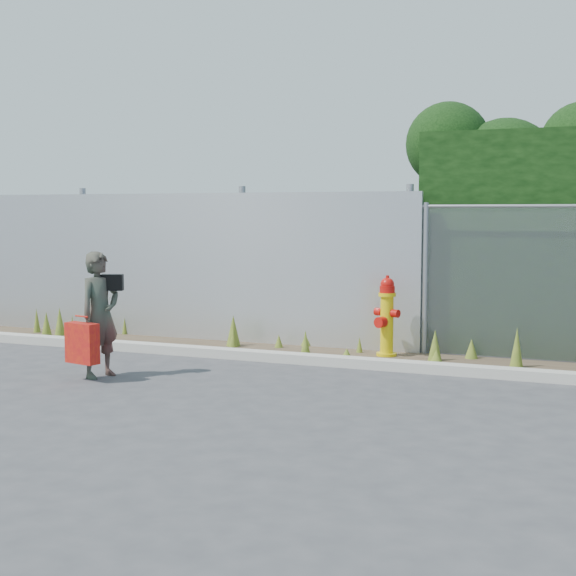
# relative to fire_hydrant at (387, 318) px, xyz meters

# --- Properties ---
(ground) EXTENTS (80.00, 80.00, 0.00)m
(ground) POSITION_rel_fire_hydrant_xyz_m (-0.63, -2.61, -0.53)
(ground) COLOR #3D3C3F
(ground) RESTS_ON ground
(curb) EXTENTS (16.00, 0.22, 0.12)m
(curb) POSITION_rel_fire_hydrant_xyz_m (-0.63, -0.81, -0.47)
(curb) COLOR #AEA99D
(curb) RESTS_ON ground
(weed_strip) EXTENTS (16.00, 1.28, 0.53)m
(weed_strip) POSITION_rel_fire_hydrant_xyz_m (-0.55, -0.15, -0.41)
(weed_strip) COLOR #463728
(weed_strip) RESTS_ON ground
(corrugated_fence) EXTENTS (8.50, 0.21, 2.30)m
(corrugated_fence) POSITION_rel_fire_hydrant_xyz_m (-3.87, 0.39, 0.57)
(corrugated_fence) COLOR #B9BBC0
(corrugated_fence) RESTS_ON ground
(fire_hydrant) EXTENTS (0.37, 0.33, 1.09)m
(fire_hydrant) POSITION_rel_fire_hydrant_xyz_m (0.00, 0.00, 0.00)
(fire_hydrant) COLOR #DBBD0B
(fire_hydrant) RESTS_ON ground
(woman) EXTENTS (0.48, 0.61, 1.47)m
(woman) POSITION_rel_fire_hydrant_xyz_m (-2.79, -2.46, 0.21)
(woman) COLOR #0E5E45
(woman) RESTS_ON ground
(red_tote_bag) EXTENTS (0.42, 0.15, 0.55)m
(red_tote_bag) POSITION_rel_fire_hydrant_xyz_m (-2.84, -2.74, -0.09)
(red_tote_bag) COLOR #A00915
(black_shoulder_bag) EXTENTS (0.25, 0.11, 0.19)m
(black_shoulder_bag) POSITION_rel_fire_hydrant_xyz_m (-2.69, -2.35, 0.58)
(black_shoulder_bag) COLOR black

